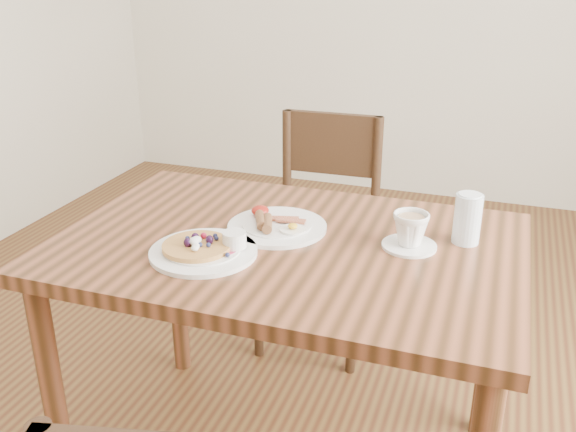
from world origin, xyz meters
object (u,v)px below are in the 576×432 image
at_px(dining_table, 288,274).
at_px(pancake_plate, 205,249).
at_px(breakfast_plate, 276,225).
at_px(water_glass, 467,219).
at_px(teacup_saucer, 410,232).
at_px(chair_far, 322,220).

bearing_deg(dining_table, pancake_plate, -139.89).
bearing_deg(breakfast_plate, water_glass, 9.39).
bearing_deg(dining_table, water_glass, 18.08).
height_order(breakfast_plate, water_glass, water_glass).
distance_m(pancake_plate, breakfast_plate, 0.23).
bearing_deg(teacup_saucer, water_glass, 30.48).
height_order(dining_table, pancake_plate, pancake_plate).
relative_size(breakfast_plate, teacup_saucer, 1.93).
height_order(dining_table, teacup_saucer, teacup_saucer).
height_order(breakfast_plate, teacup_saucer, teacup_saucer).
xyz_separation_m(teacup_saucer, water_glass, (0.13, 0.08, 0.02)).
height_order(pancake_plate, teacup_saucer, teacup_saucer).
distance_m(chair_far, water_glass, 0.88).
distance_m(dining_table, pancake_plate, 0.25).
distance_m(chair_far, breakfast_plate, 0.73).
bearing_deg(chair_far, pancake_plate, 85.08).
bearing_deg(water_glass, dining_table, -161.92).
distance_m(dining_table, teacup_saucer, 0.34).
relative_size(chair_far, water_glass, 6.69).
height_order(teacup_saucer, water_glass, water_glass).
bearing_deg(pancake_plate, breakfast_plate, 61.14).
distance_m(chair_far, teacup_saucer, 0.85).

